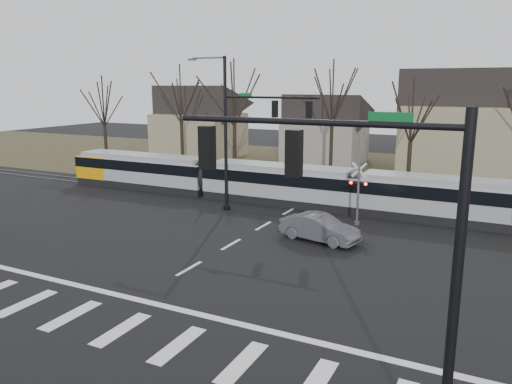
% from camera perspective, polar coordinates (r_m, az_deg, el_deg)
% --- Properties ---
extents(ground, '(140.00, 140.00, 0.00)m').
position_cam_1_polar(ground, '(22.21, -10.58, -10.25)').
color(ground, black).
extents(grass_verge, '(140.00, 28.00, 0.01)m').
position_cam_1_polar(grass_verge, '(50.58, 11.72, 2.39)').
color(grass_verge, '#38331E').
rests_on(grass_verge, ground).
extents(crosswalk, '(27.00, 2.60, 0.01)m').
position_cam_1_polar(crosswalk, '(19.48, -17.87, -13.97)').
color(crosswalk, silver).
rests_on(crosswalk, ground).
extents(stop_line, '(28.00, 0.35, 0.01)m').
position_cam_1_polar(stop_line, '(20.93, -13.60, -11.82)').
color(stop_line, silver).
rests_on(stop_line, ground).
extents(lane_dashes, '(0.18, 30.00, 0.01)m').
position_cam_1_polar(lane_dashes, '(35.63, 5.03, -1.48)').
color(lane_dashes, silver).
rests_on(lane_dashes, ground).
extents(rail_pair, '(90.00, 1.52, 0.06)m').
position_cam_1_polar(rail_pair, '(35.45, 4.91, -1.51)').
color(rail_pair, '#59595E').
rests_on(rail_pair, ground).
extents(tram, '(36.54, 2.71, 2.77)m').
position_cam_1_polar(tram, '(35.98, 2.45, 1.14)').
color(tram, gray).
rests_on(tram, ground).
extents(sedan, '(3.33, 5.05, 1.46)m').
position_cam_1_polar(sedan, '(27.51, 7.28, -4.09)').
color(sedan, '#505158').
rests_on(sedan, ground).
extents(signal_pole_near_right, '(6.72, 0.44, 8.00)m').
position_cam_1_polar(signal_pole_near_right, '(11.04, 12.40, -5.16)').
color(signal_pole_near_right, black).
rests_on(signal_pole_near_right, ground).
extents(signal_pole_far, '(9.28, 0.44, 10.20)m').
position_cam_1_polar(signal_pole_far, '(32.55, -1.05, 7.44)').
color(signal_pole_far, black).
rests_on(signal_pole_far, ground).
extents(rail_crossing_signal, '(1.08, 0.36, 4.00)m').
position_cam_1_polar(rail_crossing_signal, '(30.73, 11.58, -0.30)').
color(rail_crossing_signal, '#59595B').
rests_on(rail_crossing_signal, ground).
extents(tree_row, '(59.20, 7.20, 10.00)m').
position_cam_1_polar(tree_row, '(43.70, 12.49, 7.45)').
color(tree_row, black).
rests_on(tree_row, ground).
extents(house_a, '(9.72, 8.64, 8.60)m').
position_cam_1_polar(house_a, '(60.03, -6.52, 8.36)').
color(house_a, gray).
rests_on(house_a, ground).
extents(house_b, '(8.64, 7.56, 7.65)m').
position_cam_1_polar(house_b, '(55.32, 7.93, 7.49)').
color(house_b, gray).
rests_on(house_b, ground).
extents(house_c, '(10.80, 8.64, 10.10)m').
position_cam_1_polar(house_c, '(49.49, 22.49, 7.61)').
color(house_c, gray).
rests_on(house_c, ground).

